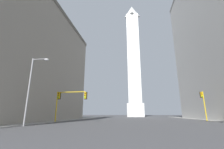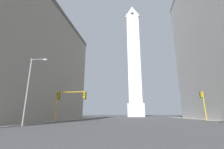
{
  "view_description": "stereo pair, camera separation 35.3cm",
  "coord_description": "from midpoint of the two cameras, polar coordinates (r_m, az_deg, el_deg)",
  "views": [
    {
      "loc": [
        -0.57,
        -0.35,
        1.48
      ],
      "look_at": [
        -7.63,
        47.83,
        14.29
      ],
      "focal_mm": 24.0,
      "sensor_mm": 36.0,
      "label": 1
    },
    {
      "loc": [
        -0.22,
        -0.29,
        1.48
      ],
      "look_at": [
        -7.63,
        47.83,
        14.29
      ],
      "focal_mm": 24.0,
      "sensor_mm": 36.0,
      "label": 2
    }
  ],
  "objects": [
    {
      "name": "traffic_light_mid_left",
      "position": [
        28.45,
        -17.03,
        -8.74
      ],
      "size": [
        5.81,
        0.53,
        5.39
      ],
      "color": "yellow",
      "rests_on": "ground_plane"
    },
    {
      "name": "street_lamp",
      "position": [
        22.34,
        -28.6,
        -3.04
      ],
      "size": [
        2.46,
        0.36,
        8.82
      ],
      "color": "gray",
      "rests_on": "ground_plane"
    },
    {
      "name": "sidewalk_left",
      "position": [
        32.33,
        -22.96,
        -16.11
      ],
      "size": [
        5.0,
        91.83,
        0.15
      ],
      "primitive_type": "cube",
      "color": "gray",
      "rests_on": "ground_plane"
    },
    {
      "name": "obelisk",
      "position": [
        82.02,
        8.13,
        5.87
      ],
      "size": [
        8.11,
        8.11,
        63.35
      ],
      "color": "silver",
      "rests_on": "ground_plane"
    },
    {
      "name": "traffic_light_mid_right",
      "position": [
        37.15,
        31.23,
        -8.73
      ],
      "size": [
        0.79,
        0.52,
        6.1
      ],
      "color": "yellow",
      "rests_on": "ground_plane"
    }
  ]
}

